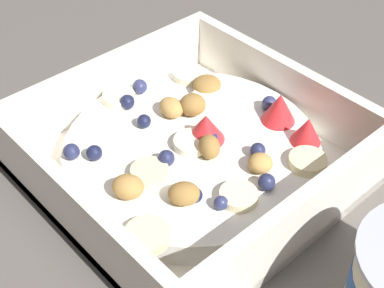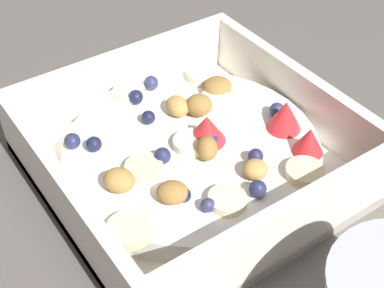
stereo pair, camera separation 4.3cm
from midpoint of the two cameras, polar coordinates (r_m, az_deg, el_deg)
name	(u,v)px [view 2 (the right image)]	position (r m, az deg, el deg)	size (l,w,h in m)	color
ground_plane	(217,179)	(0.45, 5.36, -3.63)	(2.40, 2.40, 0.00)	#56514C
fruit_bowl	(194,153)	(0.44, 2.99, -1.08)	(0.22, 0.22, 0.06)	white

